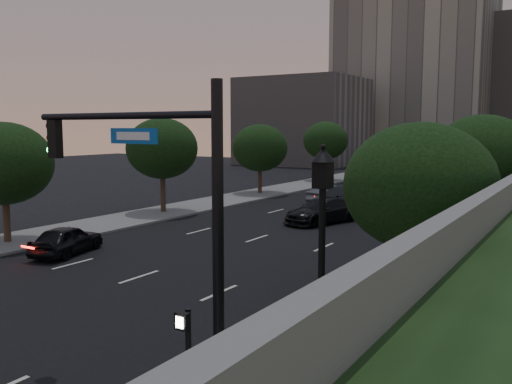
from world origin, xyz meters
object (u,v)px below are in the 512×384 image
Objects in this scene: sedan_mid_left at (331,194)px; sedan_far_left at (377,176)px; pedestrian_a at (329,323)px; pedestrian_b at (455,265)px; traffic_signal_mast at (177,238)px; pedestrian_c at (406,252)px; sedan_far_right at (443,195)px; sedan_near_left at (67,240)px; street_lamp at (322,260)px; sedan_near_right at (322,211)px.

sedan_far_left reaches higher than sedan_mid_left.
pedestrian_a is 8.40m from pedestrian_b.
pedestrian_c is at bearing 84.77° from traffic_signal_mast.
sedan_far_right is (10.09, -13.00, -0.10)m from sedan_far_left.
pedestrian_a reaches higher than sedan_near_left.
sedan_far_right is at bearing -128.25° from sedan_near_left.
sedan_mid_left is at bearing 113.70° from street_lamp.
street_lamp is 29.71m from sedan_mid_left.
sedan_near_right is (6.67, 14.27, 0.08)m from sedan_near_left.
sedan_mid_left reaches higher than sedan_near_left.
sedan_near_right is 2.98× the size of pedestrian_a.
street_lamp reaches higher than sedan_far_right.
pedestrian_a is at bearing -63.06° from sedan_far_right.
sedan_far_right is at bearing -51.00° from pedestrian_b.
pedestrian_b is 2.51m from pedestrian_c.
traffic_signal_mast reaches higher than sedan_near_left.
traffic_signal_mast is at bearing 98.94° from pedestrian_b.
pedestrian_b is (3.37, 11.75, -2.72)m from traffic_signal_mast.
sedan_far_right is at bearing -94.95° from pedestrian_c.
pedestrian_b is (13.58, -19.10, 0.21)m from sedan_mid_left.
pedestrian_c is at bearing -66.51° from pedestrian_a.
pedestrian_c is (14.77, 5.14, 0.20)m from sedan_near_left.
sedan_far_left is at bearing -107.50° from sedan_near_left.
sedan_far_right is 2.70× the size of pedestrian_c.
street_lamp is at bearing 78.82° from pedestrian_c.
sedan_mid_left is at bearing -47.59° from pedestrian_a.
street_lamp is 9.47m from pedestrian_c.
street_lamp is at bearing -47.28° from sedan_near_right.
sedan_far_left is at bearing 107.82° from street_lamp.
traffic_signal_mast is 23.36m from sedan_near_right.
street_lamp is (1.70, 3.69, -1.04)m from traffic_signal_mast.
sedan_mid_left is 0.82× the size of sedan_near_right.
pedestrian_c is at bearing 93.17° from street_lamp.
pedestrian_b is (15.93, -36.33, 0.14)m from sedan_far_left.
pedestrian_b reaches higher than sedan_far_left.
sedan_near_left is at bearing 94.29° from sedan_mid_left.
traffic_signal_mast is at bearing 94.34° from sedan_far_left.
sedan_mid_left is at bearing -29.63° from pedestrian_b.
sedan_near_right is at bearing -62.78° from pedestrian_c.
pedestrian_a is (0.36, -0.24, -1.56)m from street_lamp.
sedan_far_left is 3.79× the size of pedestrian_c.
sedan_near_left is 2.73× the size of pedestrian_c.
traffic_signal_mast is at bearing 120.93° from sedan_mid_left.
street_lamp is 3.05× the size of pedestrian_a.
traffic_signal_mast is 3.80× the size of pedestrian_a.
traffic_signal_mast is at bearing -54.98° from sedan_near_right.
sedan_far_left is (-2.34, 17.23, 0.07)m from sedan_mid_left.
pedestrian_b is at bearing 73.99° from traffic_signal_mast.
sedan_near_left is 15.63m from pedestrian_c.
sedan_far_right is 2.59× the size of pedestrian_b.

